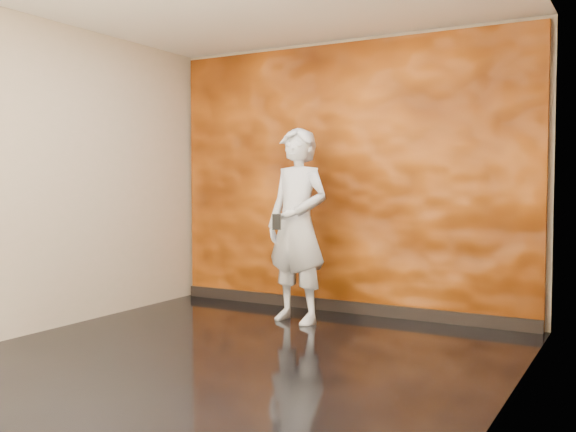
# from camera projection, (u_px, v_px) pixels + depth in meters

# --- Properties ---
(room) EXTENTS (4.02, 4.02, 2.81)m
(room) POSITION_uv_depth(u_px,v_px,m) (238.00, 174.00, 4.87)
(room) COLOR black
(room) RESTS_ON ground
(feature_wall) EXTENTS (3.90, 0.06, 2.75)m
(feature_wall) POSITION_uv_depth(u_px,v_px,m) (345.00, 178.00, 6.58)
(feature_wall) COLOR #D36314
(feature_wall) RESTS_ON ground
(baseboard) EXTENTS (3.90, 0.04, 0.12)m
(baseboard) POSITION_uv_depth(u_px,v_px,m) (342.00, 306.00, 6.62)
(baseboard) COLOR black
(baseboard) RESTS_ON ground
(man) EXTENTS (0.75, 0.57, 1.86)m
(man) POSITION_uv_depth(u_px,v_px,m) (297.00, 225.00, 6.12)
(man) COLOR #9DA3AE
(man) RESTS_ON ground
(phone) EXTENTS (0.08, 0.04, 0.15)m
(phone) POSITION_uv_depth(u_px,v_px,m) (277.00, 222.00, 5.91)
(phone) COLOR black
(phone) RESTS_ON man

